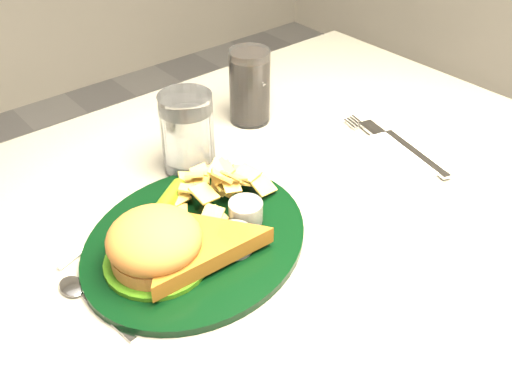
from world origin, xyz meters
TOP-DOWN VIEW (x-y plane):
  - table at (0.00, 0.00)m, footprint 1.20×0.80m
  - dinner_plate at (-0.08, -0.01)m, footprint 0.40×0.37m
  - water_glass at (0.01, 0.14)m, footprint 0.10×0.10m
  - cola_glass at (0.18, 0.20)m, footprint 0.09×0.09m
  - fork_napkin at (0.30, -0.05)m, footprint 0.19×0.22m
  - spoon at (-0.23, -0.05)m, footprint 0.05×0.14m
  - wrapped_straw at (-0.14, 0.09)m, footprint 0.22×0.13m

SIDE VIEW (x-z plane):
  - table at x=0.00m, z-range 0.00..0.75m
  - wrapped_straw at x=-0.14m, z-range 0.75..0.76m
  - spoon at x=-0.23m, z-range 0.75..0.76m
  - fork_napkin at x=0.30m, z-range 0.75..0.76m
  - dinner_plate at x=-0.08m, z-range 0.75..0.82m
  - water_glass at x=0.01m, z-range 0.75..0.87m
  - cola_glass at x=0.18m, z-range 0.75..0.88m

